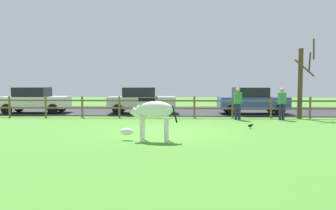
# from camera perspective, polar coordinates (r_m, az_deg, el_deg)

# --- Properties ---
(ground_plane) EXTENTS (60.00, 60.00, 0.00)m
(ground_plane) POSITION_cam_1_polar(r_m,az_deg,el_deg) (13.23, -0.03, -4.46)
(ground_plane) COLOR #47842D
(parking_asphalt) EXTENTS (28.00, 7.40, 0.05)m
(parking_asphalt) POSITION_cam_1_polar(r_m,az_deg,el_deg) (22.46, 1.11, -0.97)
(parking_asphalt) COLOR #2D2D33
(parking_asphalt) RESTS_ON ground_plane
(paddock_fence) EXTENTS (20.42, 0.11, 1.16)m
(paddock_fence) POSITION_cam_1_polar(r_m,az_deg,el_deg) (18.18, -1.93, -0.09)
(paddock_fence) COLOR brown
(paddock_fence) RESTS_ON ground_plane
(bare_tree) EXTENTS (1.35, 1.21, 4.11)m
(bare_tree) POSITION_cam_1_polar(r_m,az_deg,el_deg) (19.06, 21.59, 3.83)
(bare_tree) COLOR #513A23
(bare_tree) RESTS_ON ground_plane
(zebra) EXTENTS (1.93, 0.63, 1.41)m
(zebra) POSITION_cam_1_polar(r_m,az_deg,el_deg) (10.99, -2.76, -1.30)
(zebra) COLOR white
(zebra) RESTS_ON ground_plane
(crow_on_grass) EXTENTS (0.21, 0.10, 0.20)m
(crow_on_grass) POSITION_cam_1_polar(r_m,az_deg,el_deg) (14.38, 13.75, -3.40)
(crow_on_grass) COLOR black
(crow_on_grass) RESTS_ON ground_plane
(parked_car_silver) EXTENTS (4.09, 2.07, 1.56)m
(parked_car_silver) POSITION_cam_1_polar(r_m,az_deg,el_deg) (20.30, -4.52, 0.82)
(parked_car_silver) COLOR #B7BABF
(parked_car_silver) RESTS_ON parking_asphalt
(parked_car_white) EXTENTS (4.09, 2.06, 1.56)m
(parked_car_white) POSITION_cam_1_polar(r_m,az_deg,el_deg) (22.08, -21.63, 0.80)
(parked_car_white) COLOR white
(parked_car_white) RESTS_ON parking_asphalt
(parked_car_blue) EXTENTS (4.07, 2.03, 1.56)m
(parked_car_blue) POSITION_cam_1_polar(r_m,az_deg,el_deg) (20.58, 14.01, 0.76)
(parked_car_blue) COLOR #2D4CAD
(parked_car_blue) RESTS_ON parking_asphalt
(visitor_left_of_tree) EXTENTS (0.39, 0.26, 1.64)m
(visitor_left_of_tree) POSITION_cam_1_polar(r_m,az_deg,el_deg) (17.52, 11.70, 0.48)
(visitor_left_of_tree) COLOR #232847
(visitor_left_of_tree) RESTS_ON ground_plane
(visitor_right_of_tree) EXTENTS (0.40, 0.31, 1.64)m
(visitor_right_of_tree) POSITION_cam_1_polar(r_m,az_deg,el_deg) (18.04, 18.68, 0.45)
(visitor_right_of_tree) COLOR #232847
(visitor_right_of_tree) RESTS_ON ground_plane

